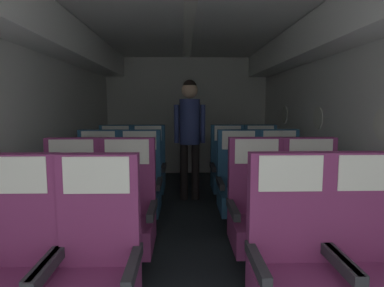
{
  "coord_description": "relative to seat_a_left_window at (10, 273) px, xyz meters",
  "views": [
    {
      "loc": [
        -0.07,
        -0.03,
        1.31
      ],
      "look_at": [
        0.04,
        3.83,
        0.86
      ],
      "focal_mm": 30.67,
      "sensor_mm": 36.0,
      "label": 1
    }
  ],
  "objects": [
    {
      "name": "seat_d_left_window",
      "position": [
        0.01,
        2.63,
        0.0
      ],
      "size": [
        0.47,
        0.5,
        1.05
      ],
      "color": "#38383D",
      "rests_on": "ground"
    },
    {
      "name": "seat_b_left_aisle",
      "position": [
        0.46,
        0.87,
        0.0
      ],
      "size": [
        0.47,
        0.5,
        1.05
      ],
      "color": "#38383D",
      "rests_on": "ground"
    },
    {
      "name": "seat_b_left_window",
      "position": [
        0.01,
        0.88,
        0.0
      ],
      "size": [
        0.47,
        0.5,
        1.05
      ],
      "color": "#38383D",
      "rests_on": "ground"
    },
    {
      "name": "seat_d_left_aisle",
      "position": [
        0.44,
        2.62,
        0.0
      ],
      "size": [
        0.47,
        0.5,
        1.05
      ],
      "color": "#38383D",
      "rests_on": "ground"
    },
    {
      "name": "seat_c_left_window",
      "position": [
        0.01,
        1.74,
        0.0
      ],
      "size": [
        0.47,
        0.5,
        1.05
      ],
      "color": "#38383D",
      "rests_on": "ground"
    },
    {
      "name": "seat_a_left_window",
      "position": [
        0.0,
        0.0,
        0.0
      ],
      "size": [
        0.47,
        0.5,
        1.05
      ],
      "color": "#38383D",
      "rests_on": "ground"
    },
    {
      "name": "seat_a_left_aisle",
      "position": [
        0.44,
        -0.01,
        0.0
      ],
      "size": [
        0.47,
        0.5,
        1.05
      ],
      "color": "#38383D",
      "rests_on": "ground"
    },
    {
      "name": "seat_c_right_window",
      "position": [
        1.5,
        1.74,
        0.0
      ],
      "size": [
        0.47,
        0.5,
        1.05
      ],
      "color": "#38383D",
      "rests_on": "ground"
    },
    {
      "name": "ground",
      "position": [
        0.98,
        1.52,
        -0.45
      ],
      "size": [
        3.31,
        6.69,
        0.02
      ],
      "primitive_type": "cube",
      "color": "#23282D"
    },
    {
      "name": "seat_b_right_aisle",
      "position": [
        1.94,
        0.86,
        0.0
      ],
      "size": [
        0.47,
        0.5,
        1.05
      ],
      "color": "#38383D",
      "rests_on": "ground"
    },
    {
      "name": "flight_attendant",
      "position": [
        1.0,
        2.83,
        0.59
      ],
      "size": [
        0.43,
        0.28,
        1.66
      ],
      "rotation": [
        0.0,
        0.0,
        -0.32
      ],
      "color": "black",
      "rests_on": "ground"
    },
    {
      "name": "seat_a_right_window",
      "position": [
        1.5,
        0.0,
        0.0
      ],
      "size": [
        0.47,
        0.5,
        1.05
      ],
      "color": "#38383D",
      "rests_on": "ground"
    },
    {
      "name": "seat_b_right_window",
      "position": [
        1.5,
        0.87,
        0.0
      ],
      "size": [
        0.47,
        0.5,
        1.05
      ],
      "color": "#38383D",
      "rests_on": "ground"
    },
    {
      "name": "seat_d_right_aisle",
      "position": [
        1.95,
        2.63,
        0.0
      ],
      "size": [
        0.47,
        0.5,
        1.05
      ],
      "color": "#38383D",
      "rests_on": "ground"
    },
    {
      "name": "seat_a_right_aisle",
      "position": [
        1.94,
        0.01,
        0.0
      ],
      "size": [
        0.47,
        0.5,
        1.05
      ],
      "color": "#38383D",
      "rests_on": "ground"
    },
    {
      "name": "seat_c_left_aisle",
      "position": [
        0.45,
        1.74,
        0.0
      ],
      "size": [
        0.47,
        0.5,
        1.05
      ],
      "color": "#38383D",
      "rests_on": "ground"
    },
    {
      "name": "seat_c_right_aisle",
      "position": [
        1.95,
        1.75,
        0.0
      ],
      "size": [
        0.47,
        0.5,
        1.05
      ],
      "color": "#38383D",
      "rests_on": "ground"
    },
    {
      "name": "fuselage_shell",
      "position": [
        0.98,
        1.77,
        1.19
      ],
      "size": [
        3.19,
        6.34,
        2.27
      ],
      "color": "silver",
      "rests_on": "ground"
    },
    {
      "name": "seat_d_right_window",
      "position": [
        1.51,
        2.63,
        0.0
      ],
      "size": [
        0.47,
        0.5,
        1.05
      ],
      "color": "#38383D",
      "rests_on": "ground"
    }
  ]
}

